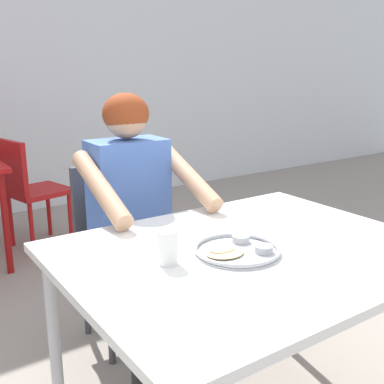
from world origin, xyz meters
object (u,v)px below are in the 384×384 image
thali_tray (237,249)px  chair_foreground (119,239)px  table_foreground (249,266)px  diner_foreground (138,206)px  chair_red_right (28,186)px  drinking_cup (168,246)px

thali_tray → chair_foreground: chair_foreground is taller
table_foreground → diner_foreground: diner_foreground is taller
thali_tray → chair_foreground: (-0.00, 0.89, -0.24)m
diner_foreground → table_foreground: bearing=-84.5°
chair_foreground → chair_red_right: size_ratio=1.04×
table_foreground → thali_tray: bearing=-173.2°
thali_tray → chair_foreground: bearing=90.2°
drinking_cup → chair_foreground: 0.92m
thali_tray → diner_foreground: diner_foreground is taller
thali_tray → chair_red_right: (-0.04, 2.33, -0.26)m
thali_tray → chair_foreground: size_ratio=0.33×
chair_red_right → chair_foreground: bearing=-88.5°
table_foreground → diner_foreground: 0.67m
table_foreground → chair_foreground: bearing=93.9°
thali_tray → diner_foreground: size_ratio=0.23×
diner_foreground → chair_red_right: diner_foreground is taller
table_foreground → drinking_cup: (-0.29, 0.05, 0.12)m
thali_tray → drinking_cup: (-0.23, 0.05, 0.05)m
table_foreground → drinking_cup: drinking_cup is taller
thali_tray → drinking_cup: bearing=167.2°
chair_red_right → diner_foreground: bearing=-88.8°
chair_red_right → table_foreground: bearing=-87.6°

